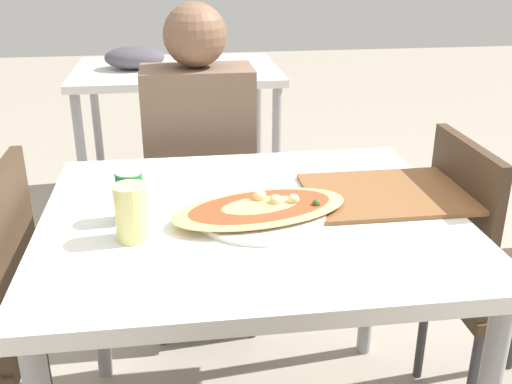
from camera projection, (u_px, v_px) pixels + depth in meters
dining_table at (252, 242)px, 1.54m from camera, size 1.05×0.91×0.77m
chair_far_seated at (200, 191)px, 2.31m from camera, size 0.40×0.40×0.91m
chair_side_right at (489, 270)px, 1.76m from camera, size 0.40×0.40×0.91m
person_seated at (200, 149)px, 2.13m from camera, size 0.38×0.25×1.23m
pizza_main at (261, 210)px, 1.48m from camera, size 0.49×0.32×0.06m
soda_can at (130, 196)px, 1.45m from camera, size 0.07×0.07×0.12m
drink_glass at (132, 213)px, 1.35m from camera, size 0.08×0.08×0.13m
serving_tray at (387, 193)px, 1.61m from camera, size 0.43×0.33×0.01m
background_table at (170, 79)px, 3.28m from camera, size 1.10×0.80×0.89m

